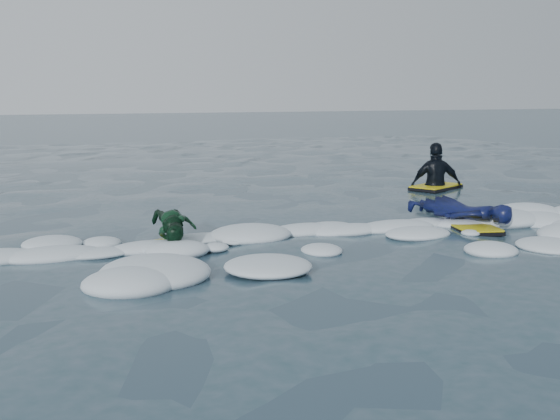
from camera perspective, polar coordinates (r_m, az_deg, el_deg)
The scene contains 5 objects.
ground at distance 8.49m, azimuth 3.69°, elevation -4.27°, with size 120.00×120.00×0.00m, color #19363E.
foam_band at distance 9.41m, azimuth 1.02°, elevation -2.87°, with size 12.00×3.10×0.30m, color white, non-canonical shape.
prone_woman_unit at distance 10.96m, azimuth 14.59°, elevation -0.22°, with size 1.19×1.76×0.43m.
prone_child_unit at distance 9.47m, azimuth -8.53°, elevation -1.44°, with size 0.77×1.26×0.46m.
waiting_rider_unit at distance 15.13m, azimuth 12.55°, elevation 1.90°, with size 1.39×1.15×1.83m.
Camera 1 is at (-3.52, -7.45, 2.03)m, focal length 45.00 mm.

